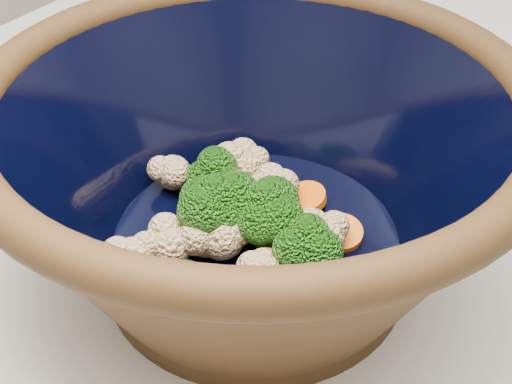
{
  "coord_description": "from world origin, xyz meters",
  "views": [
    {
      "loc": [
        0.09,
        -0.38,
        1.26
      ],
      "look_at": [
        -0.12,
        -0.06,
        0.97
      ],
      "focal_mm": 50.0,
      "sensor_mm": 36.0,
      "label": 1
    }
  ],
  "objects": [
    {
      "name": "vegetable_pile",
      "position": [
        -0.12,
        -0.08,
        0.96
      ],
      "size": [
        0.16,
        0.17,
        0.06
      ],
      "color": "#608442",
      "rests_on": "mixing_bowl"
    },
    {
      "name": "mixing_bowl",
      "position": [
        -0.12,
        -0.06,
        0.99
      ],
      "size": [
        0.44,
        0.44,
        0.16
      ],
      "rotation": [
        0.0,
        0.0,
        -0.36
      ],
      "color": "black",
      "rests_on": "counter"
    }
  ]
}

